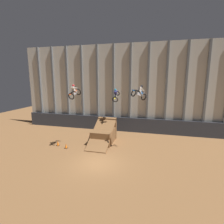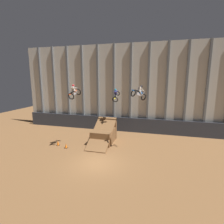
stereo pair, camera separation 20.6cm
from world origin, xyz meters
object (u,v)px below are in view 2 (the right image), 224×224
at_px(rider_bike_center_air, 116,95).
at_px(traffic_cone_arena_edge, 66,146).
at_px(rider_bike_right_air, 139,93).
at_px(traffic_cone_near_ramp, 58,143).
at_px(rider_bike_left_air, 74,92).
at_px(dirt_ramp, 104,134).

height_order(rider_bike_center_air, traffic_cone_arena_edge, rider_bike_center_air).
bearing_deg(traffic_cone_arena_edge, rider_bike_center_air, 39.49).
bearing_deg(traffic_cone_arena_edge, rider_bike_right_air, 7.46).
height_order(rider_bike_right_air, traffic_cone_near_ramp, rider_bike_right_air).
xyz_separation_m(traffic_cone_near_ramp, traffic_cone_arena_edge, (1.35, -0.49, 0.00)).
xyz_separation_m(rider_bike_left_air, rider_bike_center_air, (3.76, 3.65, -0.54)).
bearing_deg(traffic_cone_arena_edge, traffic_cone_near_ramp, 160.11).
height_order(rider_bike_center_air, rider_bike_right_air, rider_bike_right_air).
bearing_deg(traffic_cone_near_ramp, dirt_ramp, 28.87).
height_order(dirt_ramp, rider_bike_right_air, rider_bike_right_air).
bearing_deg(rider_bike_center_air, traffic_cone_near_ramp, -153.78).
bearing_deg(traffic_cone_near_ramp, traffic_cone_arena_edge, -19.89).
relative_size(dirt_ramp, traffic_cone_arena_edge, 8.91).
distance_m(rider_bike_left_air, traffic_cone_near_ramp, 6.63).
bearing_deg(rider_bike_left_air, traffic_cone_arena_edge, -154.05).
distance_m(rider_bike_center_air, traffic_cone_arena_edge, 8.46).
xyz_separation_m(rider_bike_center_air, rider_bike_right_air, (3.16, -2.98, 0.54)).
bearing_deg(rider_bike_right_air, rider_bike_left_air, -129.48).
distance_m(dirt_ramp, traffic_cone_near_ramp, 5.70).
relative_size(traffic_cone_near_ramp, traffic_cone_arena_edge, 1.00).
bearing_deg(rider_bike_left_air, rider_bike_right_air, 12.96).
relative_size(dirt_ramp, rider_bike_left_air, 2.74).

